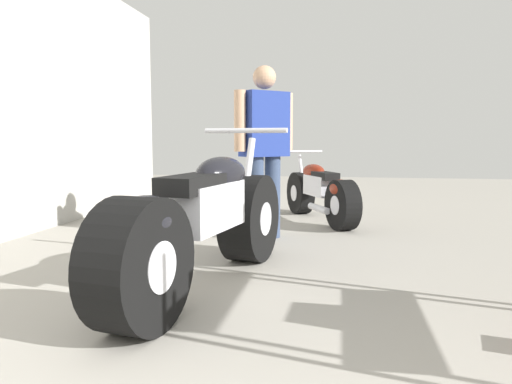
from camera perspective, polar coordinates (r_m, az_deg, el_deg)
ground_plane at (r=4.01m, az=2.78°, el=-7.77°), size 17.32×17.32×0.00m
motorcycle_maroon_cruiser at (r=3.15m, az=-6.11°, el=-3.73°), size 0.79×2.25×1.05m
motorcycle_black_naked at (r=5.79m, az=7.48°, el=-0.06°), size 0.94×1.65×0.82m
mechanic_in_blue at (r=4.72m, az=0.96°, el=5.79°), size 0.55×0.54×1.65m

